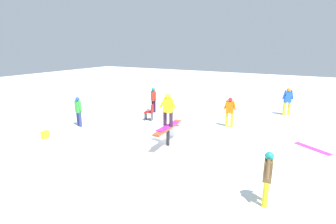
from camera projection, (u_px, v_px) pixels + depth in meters
ground_plane at (168, 145)px, 10.68m from camera, size 60.00×60.00×0.00m
rail_feature at (168, 130)px, 10.51m from camera, size 2.23×0.46×0.81m
snow_kicker_ramp at (184, 127)px, 12.21m from camera, size 1.91×1.64×0.56m
main_rider_on_rail at (168, 110)px, 10.31m from camera, size 1.49×0.77×1.35m
bystander_brown at (267, 175)px, 6.55m from camera, size 0.65×0.24×1.44m
bystander_orange at (230, 111)px, 12.88m from camera, size 0.22×0.63×1.50m
bystander_blue at (288, 100)px, 15.05m from camera, size 0.42×0.63×1.61m
bystander_red at (153, 98)px, 15.83m from camera, size 0.45×0.62×1.49m
bystander_green at (78, 110)px, 12.99m from camera, size 0.30×0.60×1.50m
loose_snowboard_magenta at (312, 148)px, 10.33m from camera, size 1.05×1.40×0.02m
folding_chair at (150, 113)px, 14.15m from camera, size 0.54×0.54×0.88m
backpack_on_snow at (45, 135)px, 11.43m from camera, size 0.31×0.23×0.34m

